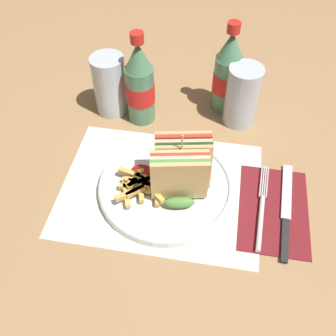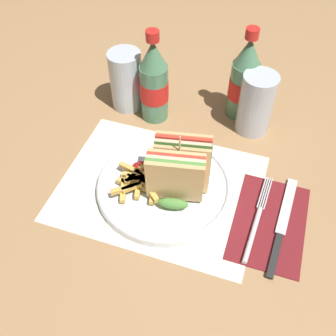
{
  "view_description": "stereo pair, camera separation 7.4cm",
  "coord_description": "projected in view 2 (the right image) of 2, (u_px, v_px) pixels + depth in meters",
  "views": [
    {
      "loc": [
        0.09,
        -0.47,
        0.6
      ],
      "look_at": [
        0.01,
        0.01,
        0.04
      ],
      "focal_mm": 42.0,
      "sensor_mm": 36.0,
      "label": 1
    },
    {
      "loc": [
        0.16,
        -0.45,
        0.6
      ],
      "look_at": [
        0.01,
        0.01,
        0.04
      ],
      "focal_mm": 42.0,
      "sensor_mm": 36.0,
      "label": 2
    }
  ],
  "objects": [
    {
      "name": "club_sandwich",
      "position": [
        179.0,
        171.0,
        0.7
      ],
      "size": [
        0.11,
        0.11,
        0.13
      ],
      "color": "tan",
      "rests_on": "plate_main"
    },
    {
      "name": "knife",
      "position": [
        282.0,
        225.0,
        0.69
      ],
      "size": [
        0.03,
        0.22,
        0.0
      ],
      "rotation": [
        0.0,
        0.0,
        -0.06
      ],
      "color": "black",
      "rests_on": "napkin"
    },
    {
      "name": "fries_pile",
      "position": [
        138.0,
        182.0,
        0.73
      ],
      "size": [
        0.1,
        0.09,
        0.02
      ],
      "color": "gold",
      "rests_on": "plate_main"
    },
    {
      "name": "placemat",
      "position": [
        158.0,
        187.0,
        0.76
      ],
      "size": [
        0.38,
        0.29,
        0.0
      ],
      "color": "silver",
      "rests_on": "ground_plane"
    },
    {
      "name": "fork",
      "position": [
        255.0,
        225.0,
        0.69
      ],
      "size": [
        0.02,
        0.19,
        0.01
      ],
      "rotation": [
        0.0,
        0.0,
        -0.06
      ],
      "color": "silver",
      "rests_on": "napkin"
    },
    {
      "name": "glass_far",
      "position": [
        127.0,
        84.0,
        0.88
      ],
      "size": [
        0.07,
        0.07,
        0.14
      ],
      "color": "silver",
      "rests_on": "ground_plane"
    },
    {
      "name": "coke_bottle_near",
      "position": [
        154.0,
        83.0,
        0.83
      ],
      "size": [
        0.06,
        0.06,
        0.21
      ],
      "color": "#4C7F5B",
      "rests_on": "ground_plane"
    },
    {
      "name": "glass_near",
      "position": [
        256.0,
        104.0,
        0.82
      ],
      "size": [
        0.07,
        0.07,
        0.14
      ],
      "color": "silver",
      "rests_on": "ground_plane"
    },
    {
      "name": "plate_main",
      "position": [
        165.0,
        186.0,
        0.75
      ],
      "size": [
        0.26,
        0.26,
        0.02
      ],
      "color": "white",
      "rests_on": "ground_plane"
    },
    {
      "name": "napkin",
      "position": [
        269.0,
        222.0,
        0.7
      ],
      "size": [
        0.13,
        0.2,
        0.0
      ],
      "color": "maroon",
      "rests_on": "ground_plane"
    },
    {
      "name": "ground_plane",
      "position": [
        162.0,
        183.0,
        0.76
      ],
      "size": [
        4.0,
        4.0,
        0.0
      ],
      "primitive_type": "plane",
      "color": "#9E754C"
    },
    {
      "name": "coke_bottle_far",
      "position": [
        244.0,
        80.0,
        0.83
      ],
      "size": [
        0.06,
        0.06,
        0.21
      ],
      "color": "#4C7F5B",
      "rests_on": "ground_plane"
    },
    {
      "name": "ketchup_blob",
      "position": [
        143.0,
        168.0,
        0.75
      ],
      "size": [
        0.04,
        0.04,
        0.02
      ],
      "color": "maroon",
      "rests_on": "plate_main"
    }
  ]
}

